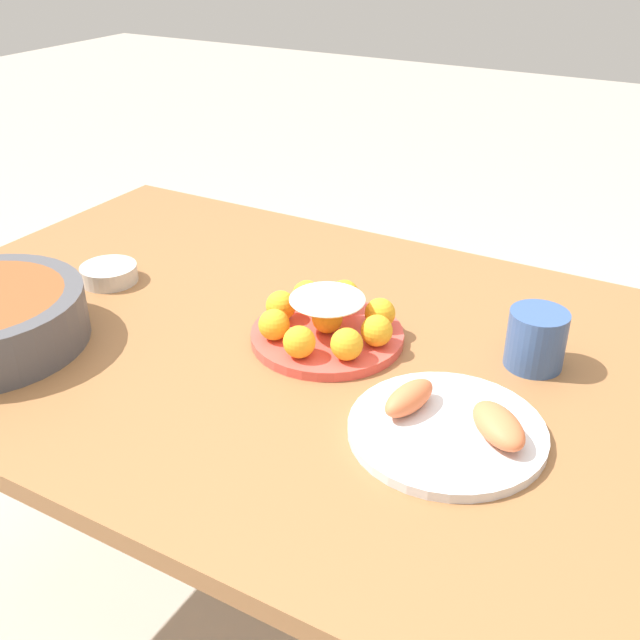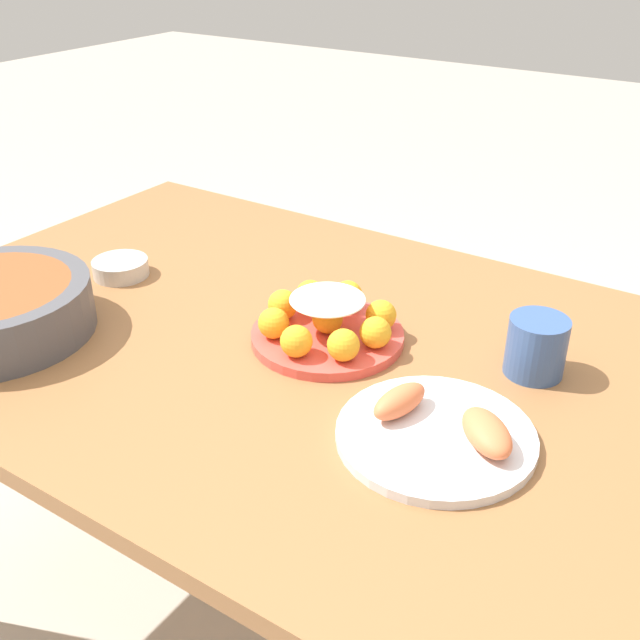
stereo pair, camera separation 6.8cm
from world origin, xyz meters
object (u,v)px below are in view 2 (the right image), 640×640
at_px(sauce_bowl, 121,267).
at_px(cup_near, 536,346).
at_px(dining_table, 313,386).
at_px(seafood_platter, 439,431).
at_px(cake_plate, 327,324).

bearing_deg(sauce_bowl, cup_near, -172.43).
bearing_deg(dining_table, seafood_platter, 157.57).
bearing_deg(dining_table, cup_near, -160.94).
bearing_deg(dining_table, cake_plate, -122.81).
bearing_deg(seafood_platter, cup_near, -102.08).
distance_m(cake_plate, seafood_platter, 0.29).
relative_size(sauce_bowl, seafood_platter, 0.40).
relative_size(dining_table, cake_plate, 6.12).
height_order(dining_table, cup_near, cup_near).
bearing_deg(cake_plate, dining_table, 57.19).
bearing_deg(cup_near, sauce_bowl, 7.57).
relative_size(cake_plate, sauce_bowl, 2.37).
bearing_deg(sauce_bowl, cake_plate, -178.57).
relative_size(dining_table, sauce_bowl, 14.49).
bearing_deg(seafood_platter, sauce_bowl, -9.75).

